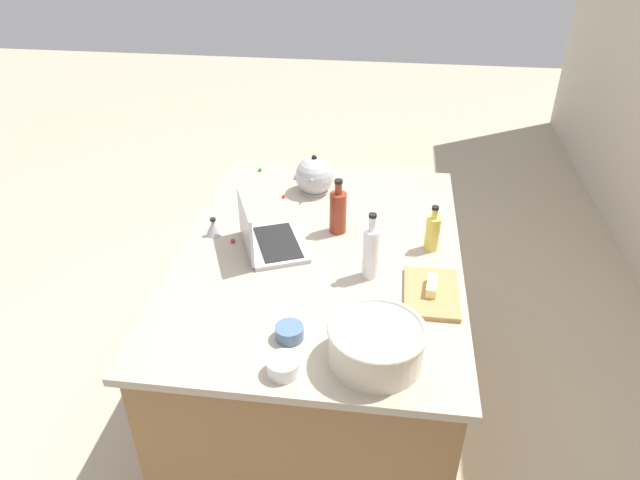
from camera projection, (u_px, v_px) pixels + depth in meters
The scene contains 18 objects.
ground_plane at pixel (320, 405), 2.81m from camera, with size 12.00×12.00×0.00m, color #B7A88E.
island_counter at pixel (320, 335), 2.57m from camera, with size 1.56×1.12×0.90m.
laptop at pixel (266, 238), 2.32m from camera, with size 0.37×0.33×0.22m.
mixing_bowl_large at pixel (376, 343), 1.77m from camera, with size 0.30×0.30×0.13m.
bottle_oil at pixel (432, 232), 2.30m from camera, with size 0.06×0.06×0.19m.
bottle_vinegar at pixel (371, 252), 2.13m from camera, with size 0.06×0.06×0.27m.
bottle_soy at pixel (338, 211), 2.40m from camera, with size 0.07×0.07×0.24m.
kettle at pixel (314, 176), 2.71m from camera, with size 0.21×0.18×0.20m.
cutting_board at pixel (431, 293), 2.08m from camera, with size 0.29×0.19×0.02m, color #AD7F4C.
butter_stick_left at pixel (432, 285), 2.07m from camera, with size 0.11×0.04×0.04m, color #F4E58C.
ramekin_small at pixel (289, 332), 1.88m from camera, with size 0.09×0.09×0.05m, color slate.
ramekin_medium at pixel (283, 366), 1.75m from camera, with size 0.10×0.10×0.05m, color white.
kitchen_timer at pixel (214, 227), 2.41m from camera, with size 0.07×0.07×0.08m.
candy_0 at pixel (296, 177), 2.86m from camera, with size 0.02×0.02×0.02m, color #CC3399.
candy_1 at pixel (317, 177), 2.86m from camera, with size 0.02×0.02×0.02m, color red.
candy_2 at pixel (233, 241), 2.37m from camera, with size 0.02×0.02×0.02m, color red.
candy_3 at pixel (284, 196), 2.70m from camera, with size 0.02×0.02×0.02m, color red.
candy_4 at pixel (260, 170), 2.93m from camera, with size 0.02×0.02×0.02m, color green.
Camera 1 is at (1.92, 0.25, 2.19)m, focal length 32.57 mm.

